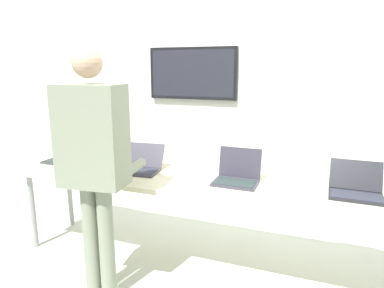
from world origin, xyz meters
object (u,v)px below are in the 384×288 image
laptop_station_1 (141,165)px  coffee_mug (97,173)px  laptop_station_3 (356,188)px  person (94,153)px  workbench (208,186)px  laptop_station_2 (237,175)px  laptop_station_0 (68,156)px

laptop_station_1 → coffee_mug: size_ratio=4.66×
laptop_station_3 → person: person is taller
workbench → person: bearing=-134.7°
laptop_station_1 → laptop_station_2: size_ratio=1.09×
laptop_station_2 → laptop_station_3: 0.85m
laptop_station_1 → laptop_station_2: (0.86, -0.00, 0.01)m
laptop_station_0 → laptop_station_1: (0.81, -0.02, -0.00)m
laptop_station_3 → coffee_mug: (-1.95, -0.33, -0.01)m
laptop_station_0 → coffee_mug: 0.66m
laptop_station_1 → laptop_station_3: 1.71m
workbench → laptop_station_2: laptop_station_2 is taller
laptop_station_0 → laptop_station_3: size_ratio=1.08×
laptop_station_2 → person: size_ratio=0.19×
laptop_station_1 → person: 0.72m
laptop_station_3 → person: 1.85m
coffee_mug → laptop_station_3: bearing=9.5°
person → coffee_mug: 0.53m
laptop_station_0 → laptop_station_3: laptop_station_0 is taller
person → laptop_station_3: bearing=22.5°
person → coffee_mug: person is taller
laptop_station_1 → person: person is taller
laptop_station_3 → workbench: bearing=-175.9°
workbench → laptop_station_2: 0.25m
laptop_station_0 → coffee_mug: laptop_station_0 is taller
laptop_station_2 → laptop_station_3: laptop_station_2 is taller
laptop_station_1 → coffee_mug: 0.38m
workbench → laptop_station_1: 0.65m
workbench → coffee_mug: 0.91m
workbench → coffee_mug: size_ratio=42.92×
workbench → laptop_station_1: laptop_station_1 is taller
workbench → laptop_station_3: bearing=4.1°
laptop_station_1 → laptop_station_3: laptop_station_3 is taller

